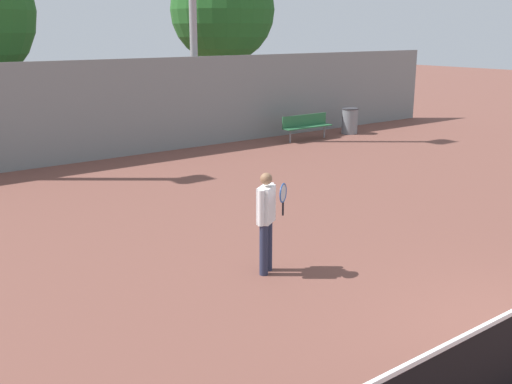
{
  "coord_description": "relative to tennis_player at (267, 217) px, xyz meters",
  "views": [
    {
      "loc": [
        -7.06,
        -2.86,
        3.81
      ],
      "look_at": [
        -0.72,
        5.45,
        0.98
      ],
      "focal_mm": 42.0,
      "sensor_mm": 36.0,
      "label": 1
    }
  ],
  "objects": [
    {
      "name": "tree_green_broad",
      "position": [
        9.02,
        14.36,
        3.68
      ],
      "size": [
        4.34,
        4.34,
        6.8
      ],
      "color": "brown",
      "rests_on": "ground_plane"
    },
    {
      "name": "back_fence",
      "position": [
        1.43,
        9.99,
        0.55
      ],
      "size": [
        29.72,
        0.06,
        2.98
      ],
      "color": "gray",
      "rests_on": "ground_plane"
    },
    {
      "name": "tennis_player",
      "position": [
        0.0,
        0.0,
        0.0
      ],
      "size": [
        0.53,
        0.51,
        1.66
      ],
      "rotation": [
        0.0,
        0.0,
        0.56
      ],
      "color": "#282D47",
      "rests_on": "ground_plane"
    },
    {
      "name": "trash_bin",
      "position": [
        10.93,
        8.72,
        -0.45
      ],
      "size": [
        0.63,
        0.63,
        0.97
      ],
      "color": "gray",
      "rests_on": "ground_plane"
    },
    {
      "name": "bench_courtside_near",
      "position": [
        8.71,
        8.72,
        -0.37
      ],
      "size": [
        2.06,
        0.4,
        0.9
      ],
      "color": "#28663D",
      "rests_on": "ground_plane"
    }
  ]
}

